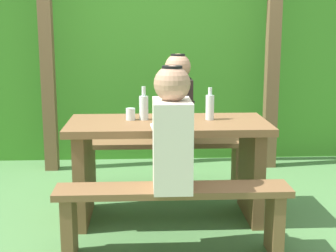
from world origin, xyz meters
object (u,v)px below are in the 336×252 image
bench_far (164,155)px  person_black_coat (178,101)px  bench_near (173,206)px  bottle_right (210,106)px  bottle_left (144,107)px  picnic_table (168,152)px  person_white_shirt (172,132)px  drinking_glass (131,114)px

bench_far → person_black_coat: size_ratio=1.95×
bench_near → person_black_coat: 1.27m
bench_far → bottle_right: bottle_right is taller
bench_far → bottle_left: bearing=-107.8°
picnic_table → person_white_shirt: size_ratio=1.95×
person_white_shirt → bench_far: bearing=89.7°
bench_near → person_white_shirt: (-0.01, 0.00, 0.45)m
bench_near → bench_far: (0.00, 1.19, 0.00)m
bench_far → bottle_right: 0.80m
drinking_glass → bench_near: bearing=-68.3°
bottle_right → bottle_left: bearing=177.2°
person_white_shirt → picnic_table: bearing=89.4°
bench_near → bottle_right: (0.30, 0.64, 0.50)m
person_white_shirt → person_black_coat: same height
picnic_table → bench_far: size_ratio=1.00×
person_white_shirt → drinking_glass: 0.70m
drinking_glass → bottle_right: (0.56, -0.02, 0.05)m
person_black_coat → picnic_table: bearing=-100.5°
bench_near → bench_far: bearing=90.0°
bench_near → bottle_left: bottle_left is taller
person_black_coat → drinking_glass: (-0.37, -0.53, -0.01)m
drinking_glass → bottle_right: bottle_right is taller
picnic_table → bottle_right: size_ratio=6.07×
bottle_left → bottle_right: 0.47m
bench_far → drinking_glass: bearing=-116.3°
picnic_table → drinking_glass: bearing=166.2°
bench_near → bench_far: same height
person_black_coat → bottle_left: 0.59m
bench_near → bottle_right: size_ratio=6.07×
bench_far → bottle_left: bottle_left is taller
person_white_shirt → bottle_left: size_ratio=3.02×
bench_near → person_black_coat: bearing=84.7°
bench_near → drinking_glass: bearing=111.7°
bottle_left → bottle_right: bottle_left is taller
drinking_glass → person_black_coat: bearing=54.8°
picnic_table → person_black_coat: size_ratio=1.95×
bottle_left → bench_far: bearing=72.2°
bench_near → person_white_shirt: size_ratio=1.95×
bottle_left → bottle_right: bearing=-2.8°
bottle_left → person_black_coat: bearing=62.0°
bench_far → person_white_shirt: person_white_shirt is taller
bottle_right → person_black_coat: bearing=109.2°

